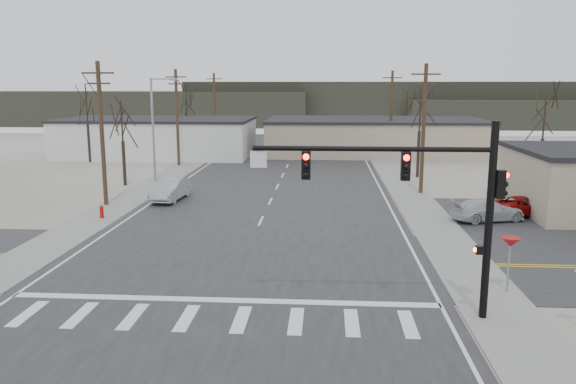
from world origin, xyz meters
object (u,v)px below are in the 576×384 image
car_far_a (291,149)px  car_far_b (299,133)px  traffic_signal_mast (436,192)px  car_parked_silver (488,210)px  car_parked_red (525,206)px  sedan_crossing (171,189)px  fire_hydrant (102,212)px

car_far_a → car_far_b: bearing=-86.0°
traffic_signal_mast → car_parked_silver: 16.90m
traffic_signal_mast → car_far_b: size_ratio=2.38×
car_parked_silver → car_parked_red: bearing=-76.9°
traffic_signal_mast → car_far_a: bearing=99.8°
car_parked_red → sedan_crossing: bearing=62.9°
car_far_a → car_far_b: car_far_a is taller
car_parked_silver → car_far_b: bearing=-2.4°
traffic_signal_mast → car_parked_red: bearing=61.7°
car_parked_silver → car_far_a: bearing=7.4°
car_far_b → car_parked_red: car_far_b is taller
car_parked_red → car_parked_silver: size_ratio=0.97×
traffic_signal_mast → car_far_b: bearing=96.5°
sedan_crossing → car_parked_red: bearing=-2.6°
car_far_b → car_parked_silver: bearing=-60.5°
sedan_crossing → car_far_a: (7.17, 26.86, 0.03)m
traffic_signal_mast → sedan_crossing: bearing=127.1°
car_far_b → car_parked_red: (17.21, -54.40, -0.03)m
car_parked_red → car_parked_silver: car_parked_silver is taller
fire_hydrant → sedan_crossing: 6.64m
car_parked_red → car_far_b: bearing=-1.6°
car_far_a → car_far_b: size_ratio=1.52×
traffic_signal_mast → car_parked_silver: traffic_signal_mast is taller
sedan_crossing → car_far_b: (7.11, 51.00, -0.15)m
fire_hydrant → car_far_b: 57.86m
traffic_signal_mast → car_far_b: (-8.16, 71.20, -3.99)m
sedan_crossing → fire_hydrant: bearing=-109.8°
traffic_signal_mast → fire_hydrant: traffic_signal_mast is taller
car_parked_silver → fire_hydrant: bearing=75.5°
fire_hydrant → car_parked_red: 27.26m
car_far_a → sedan_crossing: bearing=78.9°
car_far_a → car_parked_silver: bearing=118.1°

